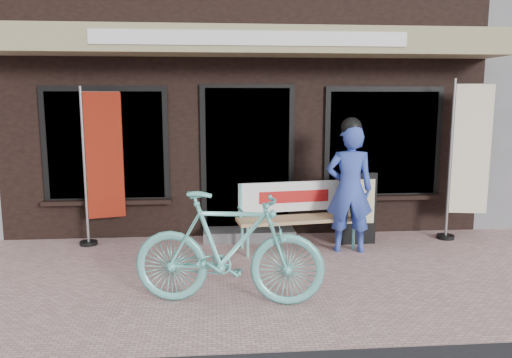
{
  "coord_description": "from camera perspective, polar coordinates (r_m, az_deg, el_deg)",
  "views": [
    {
      "loc": [
        -0.48,
        -5.17,
        2.01
      ],
      "look_at": [
        0.01,
        0.7,
        1.05
      ],
      "focal_mm": 35.0,
      "sensor_mm": 36.0,
      "label": 1
    }
  ],
  "objects": [
    {
      "name": "ground",
      "position": [
        5.57,
        0.48,
        -11.9
      ],
      "size": [
        70.0,
        70.0,
        0.0
      ],
      "primitive_type": "plane",
      "color": "#C49996",
      "rests_on": "ground"
    },
    {
      "name": "storefront",
      "position": [
        10.19,
        -2.17,
        14.76
      ],
      "size": [
        7.0,
        6.77,
        6.0
      ],
      "color": "black",
      "rests_on": "ground"
    },
    {
      "name": "bench",
      "position": [
        6.76,
        4.61,
        -3.51
      ],
      "size": [
        1.67,
        0.64,
        0.88
      ],
      "rotation": [
        0.0,
        0.0,
        0.14
      ],
      "color": "#64C3B9",
      "rests_on": "ground"
    },
    {
      "name": "person",
      "position": [
        6.61,
        10.65,
        -0.84
      ],
      "size": [
        0.66,
        0.48,
        1.77
      ],
      "rotation": [
        0.0,
        0.0,
        -0.14
      ],
      "color": "#3149AC",
      "rests_on": "ground"
    },
    {
      "name": "bicycle",
      "position": [
        4.9,
        -3.14,
        -7.93
      ],
      "size": [
        1.93,
        0.84,
        1.12
      ],
      "primitive_type": "imported",
      "rotation": [
        0.0,
        0.0,
        1.4
      ],
      "color": "#64C3B9",
      "rests_on": "ground"
    },
    {
      "name": "nobori_red",
      "position": [
        7.12,
        -17.27,
        1.64
      ],
      "size": [
        0.64,
        0.29,
        2.17
      ],
      "rotation": [
        0.0,
        0.0,
        0.26
      ],
      "color": "gray",
      "rests_on": "ground"
    },
    {
      "name": "nobori_cream",
      "position": [
        7.62,
        22.99,
        2.22
      ],
      "size": [
        0.68,
        0.29,
        2.28
      ],
      "rotation": [
        0.0,
        0.0,
        -0.17
      ],
      "color": "gray",
      "rests_on": "ground"
    },
    {
      "name": "menu_stand",
      "position": [
        7.04,
        11.57,
        -3.23
      ],
      "size": [
        0.5,
        0.12,
        1.0
      ],
      "rotation": [
        0.0,
        0.0,
        0.03
      ],
      "color": "black",
      "rests_on": "ground"
    }
  ]
}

